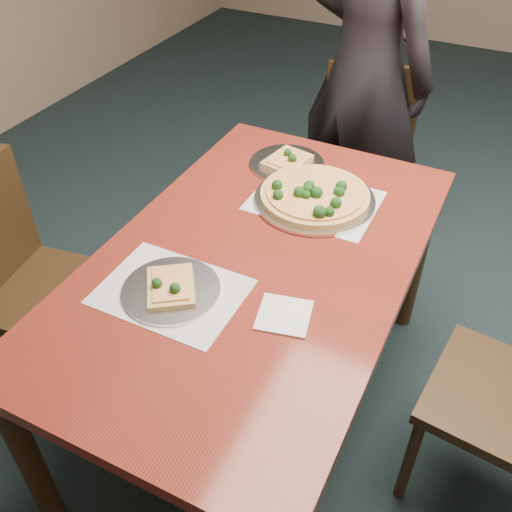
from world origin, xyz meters
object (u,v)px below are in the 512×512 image
at_px(dining_table, 256,278).
at_px(pizza_pan, 315,196).
at_px(diner, 366,70).
at_px(slice_plate_near, 171,288).
at_px(chair_left, 27,276).
at_px(slice_plate_far, 287,162).
at_px(chair_far, 364,157).

bearing_deg(dining_table, pizza_pan, 81.68).
relative_size(dining_table, diner, 0.84).
bearing_deg(slice_plate_near, diner, 86.22).
height_order(diner, slice_plate_near, diner).
bearing_deg(diner, dining_table, 113.55).
bearing_deg(slice_plate_near, pizza_pan, 71.84).
distance_m(chair_left, slice_plate_far, 1.03).
height_order(pizza_pan, slice_plate_far, pizza_pan).
relative_size(chair_far, slice_plate_near, 3.25).
xyz_separation_m(dining_table, diner, (-0.05, 1.17, 0.24)).
bearing_deg(chair_far, diner, 123.26).
xyz_separation_m(dining_table, slice_plate_far, (-0.13, 0.53, 0.10)).
distance_m(chair_far, slice_plate_near, 1.39).
relative_size(chair_far, pizza_pan, 2.20).
xyz_separation_m(dining_table, pizza_pan, (0.05, 0.35, 0.12)).
relative_size(pizza_pan, slice_plate_near, 1.48).
relative_size(diner, slice_plate_near, 6.41).
xyz_separation_m(diner, slice_plate_far, (-0.08, -0.64, -0.14)).
bearing_deg(slice_plate_near, chair_far, 83.52).
height_order(dining_table, diner, diner).
height_order(chair_far, pizza_pan, chair_far).
height_order(chair_left, pizza_pan, chair_left).
relative_size(chair_left, slice_plate_far, 3.25).
bearing_deg(pizza_pan, slice_plate_far, 135.26).
distance_m(pizza_pan, slice_plate_far, 0.26).
xyz_separation_m(dining_table, chair_left, (-0.80, -0.21, -0.14)).
bearing_deg(diner, slice_plate_far, 103.88).
bearing_deg(chair_far, slice_plate_far, -117.39).
relative_size(dining_table, slice_plate_far, 5.36).
height_order(chair_far, slice_plate_far, chair_far).
height_order(chair_far, chair_left, same).
height_order(dining_table, chair_left, chair_left).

